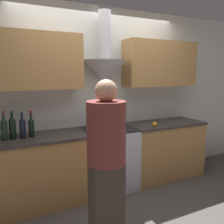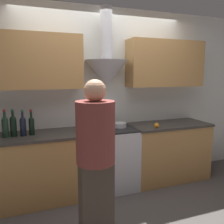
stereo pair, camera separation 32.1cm
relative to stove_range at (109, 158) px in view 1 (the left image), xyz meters
name	(u,v)px [view 1 (the left image)]	position (x,y,z in m)	size (l,w,h in m)	color
ground_plane	(119,197)	(0.00, -0.31, -0.45)	(12.00, 12.00, 0.00)	#4C4744
wall_back	(102,86)	(0.01, 0.26, 1.02)	(8.40, 0.61, 2.60)	silver
counter_left	(42,170)	(-0.94, 0.00, 0.00)	(1.19, 0.62, 0.88)	#B27F47
counter_right	(163,149)	(0.97, 0.00, 0.00)	(1.25, 0.62, 0.88)	#B27F47
stove_range	(109,158)	(0.00, 0.00, 0.00)	(0.71, 0.60, 0.88)	silver
wine_bottle_1	(4,128)	(-1.34, -0.01, 0.58)	(0.08, 0.08, 0.34)	black
wine_bottle_2	(12,127)	(-1.25, 0.00, 0.58)	(0.08, 0.08, 0.34)	black
wine_bottle_3	(23,127)	(-1.14, -0.01, 0.57)	(0.07, 0.07, 0.33)	black
wine_bottle_4	(31,127)	(-1.04, 0.01, 0.57)	(0.07, 0.07, 0.32)	black
stock_pot	(99,125)	(-0.16, -0.03, 0.51)	(0.26, 0.26, 0.15)	silver
mixing_bowl	(118,125)	(0.16, 0.03, 0.47)	(0.20, 0.20, 0.06)	silver
orange_fruit	(155,124)	(0.64, -0.20, 0.47)	(0.07, 0.07, 0.07)	orange
person_foreground_left	(106,156)	(-0.49, -0.99, 0.43)	(0.37, 0.37, 1.60)	#473D33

